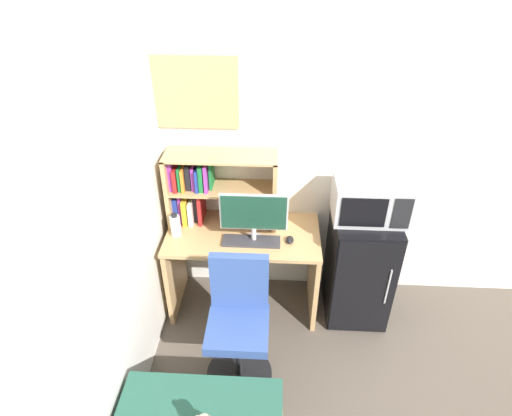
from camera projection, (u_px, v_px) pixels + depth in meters
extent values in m
cube|color=silver|center=(431.00, 152.00, 3.08)|extent=(6.40, 0.04, 2.60)
cube|color=silver|center=(67.00, 304.00, 1.82)|extent=(0.04, 4.40, 2.60)
cube|color=tan|center=(243.00, 234.00, 3.18)|extent=(1.16, 0.60, 0.03)
cube|color=tan|center=(175.00, 269.00, 3.41)|extent=(0.04, 0.54, 0.72)
cube|color=tan|center=(314.00, 274.00, 3.36)|extent=(0.04, 0.54, 0.72)
cube|color=tan|center=(170.00, 188.00, 3.17)|extent=(0.03, 0.29, 0.58)
cube|color=tan|center=(275.00, 191.00, 3.14)|extent=(0.03, 0.29, 0.58)
cube|color=tan|center=(221.00, 155.00, 3.00)|extent=(0.82, 0.29, 0.01)
cube|color=tan|center=(222.00, 188.00, 3.15)|extent=(0.76, 0.29, 0.01)
cube|color=navy|center=(178.00, 205.00, 3.29)|extent=(0.04, 0.21, 0.23)
cube|color=purple|center=(182.00, 204.00, 3.28)|extent=(0.03, 0.21, 0.26)
cube|color=gold|center=(187.00, 207.00, 3.28)|extent=(0.03, 0.25, 0.22)
cube|color=silver|center=(192.00, 208.00, 3.28)|extent=(0.03, 0.24, 0.19)
cube|color=black|center=(197.00, 203.00, 3.28)|extent=(0.04, 0.16, 0.26)
cube|color=#B21E1E|center=(201.00, 205.00, 3.27)|extent=(0.03, 0.23, 0.26)
cube|color=purple|center=(173.00, 172.00, 3.12)|extent=(0.03, 0.22, 0.23)
cube|color=#B21E1E|center=(177.00, 175.00, 3.12)|extent=(0.03, 0.25, 0.18)
cube|color=#197233|center=(182.00, 174.00, 3.13)|extent=(0.02, 0.23, 0.18)
cube|color=orange|center=(185.00, 175.00, 3.12)|extent=(0.02, 0.24, 0.18)
cube|color=black|center=(190.00, 173.00, 3.13)|extent=(0.04, 0.20, 0.20)
cube|color=purple|center=(195.00, 174.00, 3.13)|extent=(0.02, 0.20, 0.18)
cube|color=navy|center=(199.00, 176.00, 3.12)|extent=(0.02, 0.23, 0.17)
cube|color=#197233|center=(203.00, 174.00, 3.12)|extent=(0.03, 0.22, 0.20)
cube|color=purple|center=(207.00, 174.00, 3.11)|extent=(0.02, 0.23, 0.21)
cube|color=#197233|center=(212.00, 172.00, 3.12)|extent=(0.02, 0.17, 0.22)
cylinder|color=#B7B7BC|center=(254.00, 240.00, 3.09)|extent=(0.16, 0.16, 0.02)
cylinder|color=#B7B7BC|center=(254.00, 234.00, 3.05)|extent=(0.04, 0.04, 0.10)
cube|color=#B7B7BC|center=(254.00, 212.00, 2.96)|extent=(0.49, 0.01, 0.29)
cube|color=#193D2D|center=(254.00, 212.00, 2.95)|extent=(0.46, 0.02, 0.27)
cube|color=#333338|center=(251.00, 241.00, 3.07)|extent=(0.42, 0.13, 0.02)
ellipsoid|color=black|center=(290.00, 240.00, 3.08)|extent=(0.06, 0.09, 0.04)
cylinder|color=silver|center=(175.00, 226.00, 3.11)|extent=(0.08, 0.08, 0.17)
cylinder|color=black|center=(174.00, 215.00, 3.06)|extent=(0.04, 0.04, 0.02)
cube|color=black|center=(359.00, 265.00, 3.31)|extent=(0.46, 0.54, 0.92)
cube|color=black|center=(364.00, 290.00, 3.08)|extent=(0.45, 0.01, 0.88)
cylinder|color=#B2B2B7|center=(388.00, 287.00, 3.03)|extent=(0.01, 0.01, 0.32)
cube|color=#ADADB2|center=(370.00, 200.00, 2.97)|extent=(0.52, 0.33, 0.30)
cube|color=black|center=(363.00, 213.00, 2.84)|extent=(0.31, 0.01, 0.22)
cube|color=black|center=(402.00, 214.00, 2.82)|extent=(0.12, 0.01, 0.24)
cylinder|color=black|center=(239.00, 374.00, 2.98)|extent=(0.46, 0.46, 0.04)
cylinder|color=black|center=(239.00, 353.00, 2.86)|extent=(0.04, 0.04, 0.46)
cube|color=#334C8C|center=(238.00, 329.00, 2.72)|extent=(0.40, 0.40, 0.07)
cube|color=#334C8C|center=(239.00, 281.00, 2.74)|extent=(0.38, 0.06, 0.43)
cube|color=tan|center=(192.00, 93.00, 2.90)|extent=(0.65, 0.02, 0.51)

